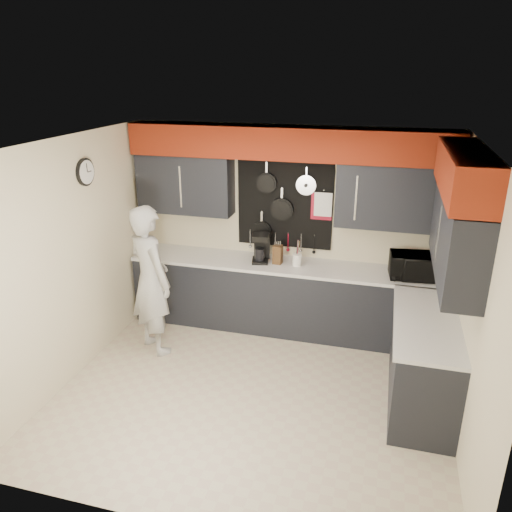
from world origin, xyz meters
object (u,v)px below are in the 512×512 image
(coffee_maker, at_px, (261,247))
(knife_block, at_px, (278,255))
(utensil_crock, at_px, (297,260))
(person, at_px, (151,280))
(microwave, at_px, (413,266))

(coffee_maker, bearing_deg, knife_block, -18.38)
(utensil_crock, distance_m, person, 1.80)
(knife_block, xyz_separation_m, person, (-1.32, -0.88, -0.13))
(knife_block, height_order, coffee_maker, coffee_maker)
(utensil_crock, bearing_deg, microwave, -1.21)
(microwave, distance_m, person, 3.07)
(utensil_crock, xyz_separation_m, person, (-1.57, -0.88, -0.09))
(knife_block, xyz_separation_m, coffee_maker, (-0.23, 0.02, 0.07))
(knife_block, distance_m, person, 1.59)
(coffee_maker, relative_size, person, 0.20)
(coffee_maker, bearing_deg, utensil_crock, -15.05)
(microwave, relative_size, knife_block, 2.21)
(microwave, height_order, person, person)
(microwave, distance_m, utensil_crock, 1.38)
(knife_block, relative_size, utensil_crock, 1.61)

